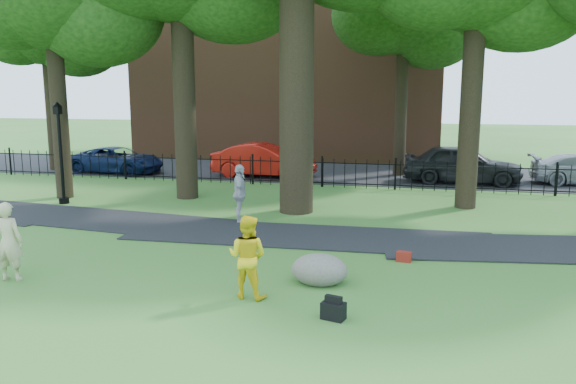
% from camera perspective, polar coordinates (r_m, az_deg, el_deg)
% --- Properties ---
extents(ground, '(120.00, 120.00, 0.00)m').
position_cam_1_polar(ground, '(12.10, -6.31, -8.89)').
color(ground, '#305D20').
rests_on(ground, ground).
extents(footpath, '(36.07, 3.85, 0.03)m').
position_cam_1_polar(footpath, '(15.45, 2.03, -4.57)').
color(footpath, black).
rests_on(footpath, ground).
extents(street, '(80.00, 7.00, 0.02)m').
position_cam_1_polar(street, '(27.32, 4.87, 1.91)').
color(street, black).
rests_on(street, ground).
extents(iron_fence, '(44.00, 0.04, 1.20)m').
position_cam_1_polar(iron_fence, '(23.33, 3.47, 1.98)').
color(iron_fence, black).
rests_on(iron_fence, ground).
extents(brick_building, '(18.00, 8.00, 12.00)m').
position_cam_1_polar(brick_building, '(35.69, 0.39, 13.56)').
color(brick_building, brown).
rests_on(brick_building, ground).
extents(woman, '(0.67, 0.49, 1.69)m').
position_cam_1_polar(woman, '(13.16, -26.54, -4.52)').
color(woman, '#C3B886').
rests_on(woman, ground).
extents(man, '(0.87, 0.72, 1.63)m').
position_cam_1_polar(man, '(10.88, -4.15, -6.56)').
color(man, yellow).
rests_on(man, ground).
extents(pedestrian, '(0.72, 1.12, 1.78)m').
position_cam_1_polar(pedestrian, '(16.96, -4.92, -0.18)').
color(pedestrian, '#A6A6AB').
rests_on(pedestrian, ground).
extents(boulder, '(1.26, 1.01, 0.68)m').
position_cam_1_polar(boulder, '(11.76, 3.20, -7.65)').
color(boulder, '#696257').
rests_on(boulder, ground).
extents(lamppost, '(0.35, 0.35, 3.57)m').
position_cam_1_polar(lamppost, '(21.24, -22.09, 3.56)').
color(lamppost, black).
rests_on(lamppost, ground).
extents(backpack, '(0.46, 0.35, 0.31)m').
position_cam_1_polar(backpack, '(10.08, 4.63, -11.93)').
color(backpack, black).
rests_on(backpack, ground).
extents(red_bag, '(0.36, 0.25, 0.23)m').
position_cam_1_polar(red_bag, '(13.52, 11.70, -6.45)').
color(red_bag, maroon).
rests_on(red_bag, ground).
extents(red_sedan, '(4.80, 1.88, 1.55)m').
position_cam_1_polar(red_sedan, '(25.97, -2.47, 3.23)').
color(red_sedan, red).
rests_on(red_sedan, ground).
extents(navy_van, '(4.73, 2.57, 1.26)m').
position_cam_1_polar(navy_van, '(28.45, -16.91, 3.12)').
color(navy_van, '#0C193E').
rests_on(navy_van, ground).
extents(grey_car, '(5.00, 2.17, 1.68)m').
position_cam_1_polar(grey_car, '(25.30, 17.28, 2.73)').
color(grey_car, black).
rests_on(grey_car, ground).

